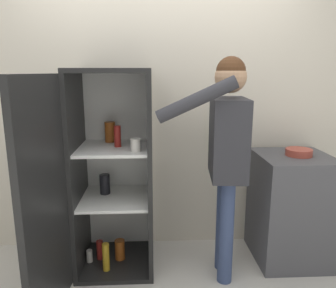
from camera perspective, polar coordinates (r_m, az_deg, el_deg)
name	(u,v)px	position (r m, az deg, el deg)	size (l,w,h in m)	color
wall_back	(159,109)	(2.94, -1.50, 6.06)	(7.00, 0.06, 2.55)	beige
refrigerator	(103,176)	(2.62, -11.32, -5.49)	(0.73, 1.24, 1.63)	black
person	(227,143)	(2.46, 10.18, 0.18)	(0.69, 0.59, 1.71)	#384770
counter	(291,208)	(3.05, 20.56, -10.33)	(0.59, 0.61, 0.93)	#4C4C51
bowl	(299,152)	(2.90, 21.83, -1.34)	(0.21, 0.21, 0.06)	#B24738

